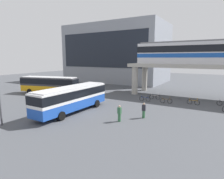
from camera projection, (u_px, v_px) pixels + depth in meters
name	position (u px, v px, depth m)	size (l,w,h in m)	color
ground_plane	(117.00, 97.00, 32.58)	(120.00, 120.00, 0.00)	#47494F
station_building	(117.00, 54.00, 55.76)	(28.01, 15.95, 15.98)	gray
elevated_platform	(220.00, 70.00, 30.07)	(29.54, 6.60, 5.71)	#ADA89E
train	(211.00, 52.00, 30.34)	(24.42, 2.96, 3.84)	silver
bus_main	(72.00, 96.00, 23.55)	(2.81, 11.05, 3.22)	#1E4CB2
bus_secondary	(49.00, 83.00, 35.66)	(11.32, 5.27, 3.22)	orange
bicycle_black	(224.00, 103.00, 26.88)	(1.79, 0.22, 1.04)	black
bicycle_silver	(155.00, 97.00, 31.17)	(1.75, 0.48, 1.04)	black
bicycle_orange	(193.00, 102.00, 27.61)	(1.79, 0.25, 1.04)	black
bicycle_blue	(145.00, 99.00, 29.88)	(1.78, 0.29, 1.04)	black
bicycle_brown	(166.00, 101.00, 28.43)	(1.73, 0.58, 1.04)	black
pedestrian_by_bike_rack	(119.00, 114.00, 20.18)	(0.45, 0.35, 1.78)	#33663F
pedestrian_waiting_near_stop	(144.00, 111.00, 21.38)	(0.43, 0.32, 1.75)	#33663F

